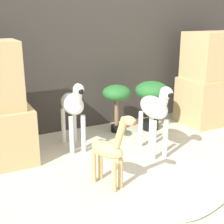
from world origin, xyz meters
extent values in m
plane|color=beige|center=(0.00, 0.00, 0.00)|extent=(14.00, 14.00, 0.00)
cube|color=#38332D|center=(0.00, 1.39, 1.10)|extent=(6.40, 0.08, 2.20)
cube|color=tan|center=(1.23, 0.86, 0.27)|extent=(0.71, 0.49, 0.53)
cube|color=tan|center=(1.23, 0.86, 0.79)|extent=(0.64, 0.44, 0.52)
cylinder|color=white|center=(0.15, 0.28, 0.18)|extent=(0.04, 0.04, 0.36)
cylinder|color=white|center=(0.04, 0.30, 0.18)|extent=(0.04, 0.04, 0.36)
cylinder|color=white|center=(0.20, 0.57, 0.18)|extent=(0.04, 0.04, 0.36)
cylinder|color=white|center=(0.09, 0.59, 0.18)|extent=(0.04, 0.04, 0.36)
ellipsoid|color=white|center=(0.12, 0.44, 0.44)|extent=(0.25, 0.44, 0.19)
cylinder|color=white|center=(0.09, 0.26, 0.55)|extent=(0.10, 0.14, 0.18)
ellipsoid|color=white|center=(0.09, 0.21, 0.62)|extent=(0.11, 0.17, 0.09)
sphere|color=black|center=(0.08, 0.15, 0.61)|extent=(0.05, 0.05, 0.05)
cube|color=black|center=(0.09, 0.26, 0.56)|extent=(0.03, 0.07, 0.15)
cylinder|color=white|center=(-0.44, 0.73, 0.18)|extent=(0.04, 0.04, 0.36)
cylinder|color=white|center=(-0.55, 0.74, 0.18)|extent=(0.04, 0.04, 0.36)
cylinder|color=white|center=(-0.42, 1.02, 0.18)|extent=(0.04, 0.04, 0.36)
cylinder|color=white|center=(-0.53, 1.03, 0.18)|extent=(0.04, 0.04, 0.36)
ellipsoid|color=white|center=(-0.49, 0.88, 0.44)|extent=(0.21, 0.43, 0.19)
cylinder|color=white|center=(-0.50, 0.70, 0.55)|extent=(0.09, 0.13, 0.18)
ellipsoid|color=white|center=(-0.50, 0.65, 0.62)|extent=(0.10, 0.16, 0.09)
sphere|color=black|center=(-0.51, 0.59, 0.61)|extent=(0.05, 0.05, 0.05)
cube|color=black|center=(-0.50, 0.70, 0.56)|extent=(0.03, 0.07, 0.15)
cylinder|color=tan|center=(-0.44, 0.01, 0.12)|extent=(0.04, 0.04, 0.24)
cylinder|color=tan|center=(-0.51, -0.01, 0.12)|extent=(0.04, 0.04, 0.24)
cylinder|color=tan|center=(-0.51, 0.20, 0.12)|extent=(0.04, 0.04, 0.24)
cylinder|color=tan|center=(-0.58, 0.18, 0.12)|extent=(0.04, 0.04, 0.24)
ellipsoid|color=tan|center=(-0.51, 0.09, 0.29)|extent=(0.21, 0.31, 0.12)
cylinder|color=tan|center=(-0.47, -0.02, 0.44)|extent=(0.09, 0.14, 0.26)
ellipsoid|color=tan|center=(-0.44, -0.10, 0.56)|extent=(0.09, 0.12, 0.06)
sphere|color=brown|center=(-0.42, -0.14, 0.55)|extent=(0.03, 0.03, 0.03)
cylinder|color=black|center=(0.45, 0.96, 0.05)|extent=(0.18, 0.18, 0.10)
cylinder|color=brown|center=(0.45, 0.96, 0.22)|extent=(0.04, 0.04, 0.24)
ellipsoid|color=#286B2D|center=(0.45, 0.96, 0.44)|extent=(0.36, 0.36, 0.20)
cylinder|color=black|center=(0.08, 1.06, 0.04)|extent=(0.12, 0.12, 0.08)
cylinder|color=brown|center=(0.08, 1.06, 0.21)|extent=(0.05, 0.05, 0.28)
ellipsoid|color=#286B2D|center=(0.08, 1.06, 0.44)|extent=(0.30, 0.30, 0.17)
ellipsoid|color=silver|center=(0.17, -0.32, 0.02)|extent=(1.06, 0.64, 0.04)
cone|color=white|center=(-0.17, -0.46, 0.06)|extent=(0.10, 0.10, 0.05)
camera|label=1|loc=(-1.42, -1.77, 1.21)|focal=50.00mm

